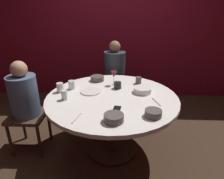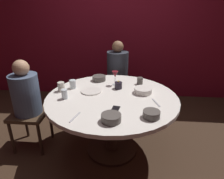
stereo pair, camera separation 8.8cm
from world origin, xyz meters
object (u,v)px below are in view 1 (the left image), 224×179
at_px(seated_diner_back, 115,69).
at_px(cup_by_right_diner, 138,80).
at_px(dinner_plate, 91,91).
at_px(cell_phone, 117,109).
at_px(bowl_serving_large, 114,118).
at_px(bowl_salad_center, 153,113).
at_px(cup_near_candle, 60,88).
at_px(bowl_sauce_side, 142,90).
at_px(cup_by_left_diner, 64,95).
at_px(wine_glass, 114,75).
at_px(dining_table, 112,107).
at_px(seated_diner_left, 24,97).
at_px(cup_center_front, 72,85).
at_px(bowl_small_white, 97,78).
at_px(candle_holder, 118,85).

height_order(seated_diner_back, cup_by_right_diner, seated_diner_back).
distance_m(dinner_plate, cell_phone, 0.51).
distance_m(seated_diner_back, bowl_serving_large, 1.52).
distance_m(bowl_salad_center, cup_near_candle, 1.10).
height_order(bowl_sauce_side, cup_by_left_diner, cup_by_left_diner).
relative_size(bowl_serving_large, cup_near_candle, 1.62).
bearing_deg(wine_glass, bowl_serving_large, -88.18).
bearing_deg(dining_table, dinner_plate, 156.69).
distance_m(seated_diner_left, cup_center_front, 0.54).
bearing_deg(bowl_salad_center, cup_center_front, 145.29).
bearing_deg(cup_near_candle, cup_by_right_diner, 18.26).
height_order(bowl_sauce_side, cup_near_candle, cup_near_candle).
distance_m(seated_diner_left, bowl_small_white, 0.91).
xyz_separation_m(cell_phone, bowl_salad_center, (0.33, -0.11, 0.03)).
distance_m(candle_holder, cup_by_right_diner, 0.31).
height_order(dining_table, seated_diner_back, seated_diner_back).
height_order(candle_holder, bowl_small_white, candle_holder).
distance_m(dining_table, bowl_sauce_side, 0.40).
bearing_deg(cell_phone, seated_diner_left, -6.09).
relative_size(bowl_serving_large, bowl_small_white, 0.99).
distance_m(bowl_small_white, cup_near_candle, 0.54).
height_order(candle_holder, bowl_sauce_side, candle_holder).
bearing_deg(wine_glass, seated_diner_left, -160.73).
xyz_separation_m(dinner_plate, cup_by_left_diner, (-0.25, -0.21, 0.04)).
bearing_deg(dinner_plate, dining_table, -23.31).
height_order(wine_glass, bowl_serving_large, wine_glass).
bearing_deg(cup_by_left_diner, bowl_sauce_side, 14.65).
xyz_separation_m(dining_table, cup_by_right_diner, (0.32, 0.40, 0.18)).
bearing_deg(seated_diner_left, wine_glass, 19.27).
relative_size(cup_by_left_diner, cup_center_front, 1.01).
bearing_deg(seated_diner_left, cup_by_left_diner, -11.63).
distance_m(cell_phone, bowl_sauce_side, 0.51).
bearing_deg(wine_glass, dinner_plate, -136.94).
distance_m(dining_table, wine_glass, 0.44).
bearing_deg(bowl_serving_large, bowl_sauce_side, 63.90).
xyz_separation_m(wine_glass, cell_phone, (0.05, -0.65, -0.12)).
xyz_separation_m(dining_table, cup_near_candle, (-0.60, 0.09, 0.19)).
distance_m(dining_table, seated_diner_left, 0.99).
height_order(cup_near_candle, cup_center_front, cup_near_candle).
distance_m(cup_near_candle, cup_center_front, 0.15).
xyz_separation_m(bowl_sauce_side, cup_center_front, (-0.83, 0.07, 0.02)).
bearing_deg(cup_center_front, dinner_plate, -19.21).
height_order(dinner_plate, cup_near_candle, cup_near_candle).
bearing_deg(candle_holder, bowl_salad_center, -62.83).
relative_size(candle_holder, bowl_salad_center, 0.66).
height_order(seated_diner_left, bowl_small_white, seated_diner_left).
bearing_deg(bowl_sauce_side, cup_near_candle, -178.53).
xyz_separation_m(seated_diner_back, candle_holder, (0.06, -0.79, 0.05)).
bearing_deg(seated_diner_back, cup_by_right_diner, 27.30).
distance_m(wine_glass, bowl_serving_large, 0.86).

